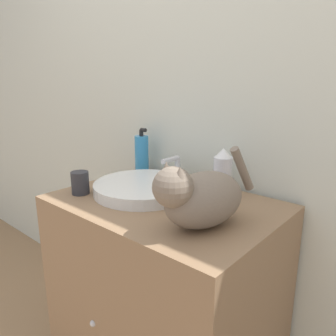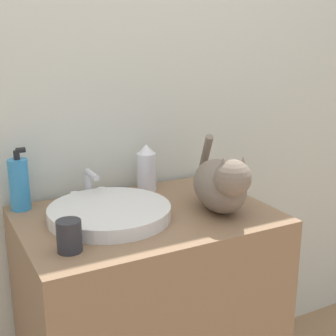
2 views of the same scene
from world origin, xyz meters
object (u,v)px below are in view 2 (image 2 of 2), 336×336
spray_bottle (146,168)px  cup (69,236)px  soap_bottle (19,184)px  cat (221,184)px

spray_bottle → cup: (-0.41, -0.38, -0.04)m
soap_bottle → cup: soap_bottle is taller
cat → soap_bottle: (-0.58, 0.34, -0.01)m
soap_bottle → spray_bottle: (0.46, -0.01, -0.00)m
spray_bottle → soap_bottle: bearing=178.5°
cat → soap_bottle: cat is taller
spray_bottle → cup: size_ratio=2.01×
cat → spray_bottle: cat is taller
soap_bottle → cup: bearing=-82.2°
cup → soap_bottle: bearing=97.8°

